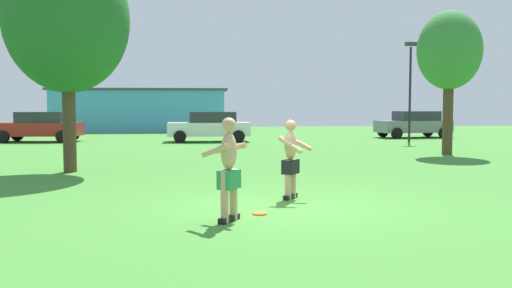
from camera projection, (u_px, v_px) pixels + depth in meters
name	position (u px, v px, depth m)	size (l,w,h in m)	color
ground_plane	(284.00, 206.00, 10.34)	(80.00, 80.00, 0.00)	#428433
player_with_cap	(291.00, 156.00, 11.13)	(0.76, 0.79, 1.62)	black
player_in_green	(229.00, 167.00, 8.93)	(0.77, 0.85, 1.70)	black
frisbee	(260.00, 214.00, 9.58)	(0.26, 0.26, 0.03)	orange
car_gray_near_post	(414.00, 124.00, 32.84)	(4.48, 2.43, 1.58)	slate
car_red_mid_lot	(40.00, 126.00, 28.95)	(4.43, 2.30, 1.58)	maroon
car_white_far_end	(210.00, 126.00, 29.11)	(4.33, 2.08, 1.58)	white
lamp_post	(410.00, 80.00, 28.53)	(0.60, 0.24, 5.18)	black
outbuilding_behind_lot	(141.00, 110.00, 41.81)	(12.85, 5.91, 3.17)	#4C9ED1
tree_right_field	(67.00, 20.00, 15.45)	(3.48, 3.48, 6.39)	#4C3823
tree_behind_players	(449.00, 52.00, 21.17)	(2.45, 2.45, 5.54)	#4C3823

